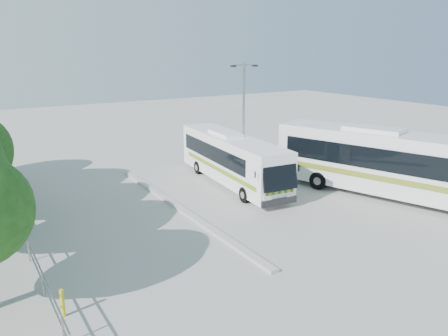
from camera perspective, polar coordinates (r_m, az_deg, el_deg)
ground at (r=22.69m, az=1.80°, el=-5.90°), size 100.00×100.00×0.00m
kerb_divider at (r=23.21m, az=-5.71°, el=-5.28°), size 0.40×16.00×0.15m
railing at (r=22.88m, az=-25.73°, el=-5.33°), size 0.06×22.00×1.00m
coach_main at (r=27.08m, az=1.05°, el=1.29°), size 3.17×10.96×3.00m
coach_adjacent at (r=26.24m, az=20.91°, el=0.66°), size 6.78×13.46×3.70m
lamppost at (r=27.00m, az=2.57°, el=6.58°), size 1.82×0.30×7.45m
bollard at (r=15.27m, az=-20.34°, el=-16.22°), size 0.13×0.13×0.95m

